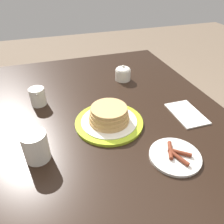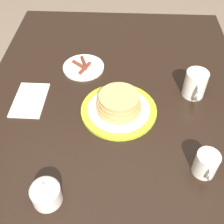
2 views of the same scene
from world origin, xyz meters
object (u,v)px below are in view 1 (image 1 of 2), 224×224
Objects in this scene: coffee_mug at (36,146)px; side_plate_bacon at (175,156)px; napkin at (187,114)px; pancake_plate at (109,118)px; sugar_bowl at (123,73)px; creamer_pitcher at (38,96)px.

side_plate_bacon is at bearing -107.93° from coffee_mug.
pancake_plate is at bearing 83.17° from napkin.
coffee_mug is 0.65m from sugar_bowl.
side_plate_bacon is 0.46m from coffee_mug.
sugar_bowl reaches higher than side_plate_bacon.
side_plate_bacon is 1.47× the size of coffee_mug.
side_plate_bacon reaches higher than napkin.
side_plate_bacon is (-0.24, -0.16, -0.02)m from pancake_plate.
side_plate_bacon is 0.59m from sugar_bowl.
sugar_bowl is (0.59, -0.03, 0.03)m from side_plate_bacon.
creamer_pitcher is at bearing 65.32° from napkin.
coffee_mug reaches higher than napkin.
side_plate_bacon is 0.94× the size of napkin.
napkin is (-0.27, -0.60, -0.04)m from creamer_pitcher.
sugar_bowl is (0.11, -0.45, -0.00)m from creamer_pitcher.
coffee_mug is at bearing 95.66° from napkin.
pancake_plate is 0.39m from sugar_bowl.
coffee_mug is at bearing 72.07° from side_plate_bacon.
creamer_pitcher is (0.23, 0.26, 0.01)m from pancake_plate.
pancake_plate is 0.30m from coffee_mug.
side_plate_bacon is at bearing -147.09° from pancake_plate.
coffee_mug is 1.39× the size of sugar_bowl.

